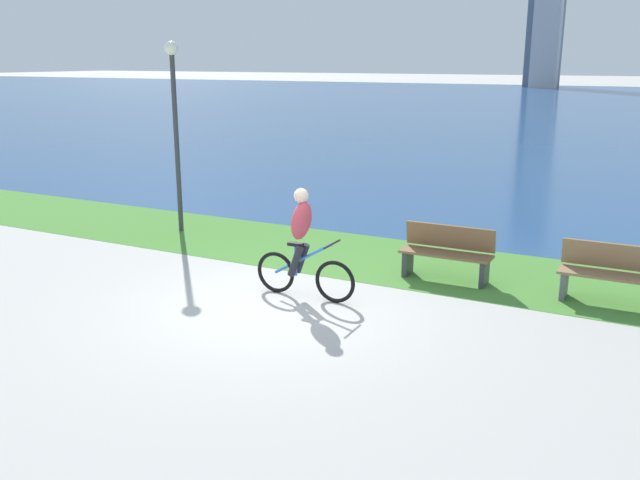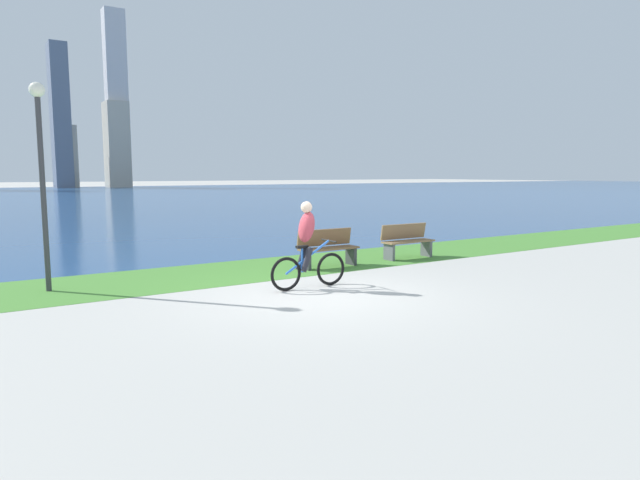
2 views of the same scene
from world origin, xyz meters
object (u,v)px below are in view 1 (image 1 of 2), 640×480
(bench_near_path, at_px, (612,274))
(bench_far_along_path, at_px, (447,253))
(cyclist_lead, at_px, (302,244))
(lamppost_tall, at_px, (175,109))

(bench_near_path, distance_m, bench_far_along_path, 2.52)
(cyclist_lead, bearing_deg, bench_near_path, 23.74)
(cyclist_lead, height_order, bench_far_along_path, cyclist_lead)
(bench_far_along_path, bearing_deg, bench_near_path, 0.26)
(cyclist_lead, xyz_separation_m, lamppost_tall, (-4.28, 2.45, 1.70))
(bench_far_along_path, relative_size, lamppost_tall, 0.39)
(bench_near_path, height_order, lamppost_tall, lamppost_tall)
(cyclist_lead, relative_size, lamppost_tall, 0.44)
(bench_near_path, xyz_separation_m, bench_far_along_path, (-2.52, -0.01, 0.00))
(cyclist_lead, height_order, lamppost_tall, lamppost_tall)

